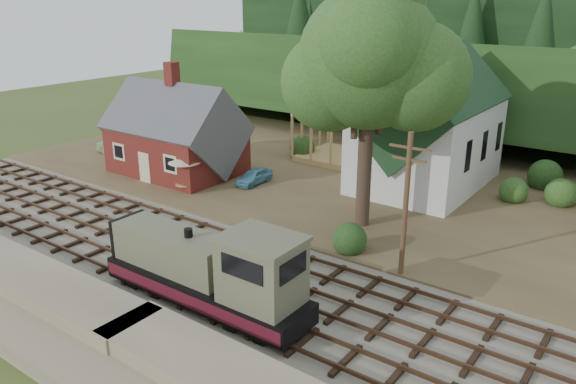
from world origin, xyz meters
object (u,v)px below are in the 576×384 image
Objects in this scene: car_blue at (254,176)px; locomotive at (211,272)px; car_green at (118,146)px; patio_set at (185,160)px.

locomotive is at bearing -58.54° from car_blue.
car_green is 13.38m from patio_set.
locomotive is 29.72m from car_green.
patio_set is (-13.05, 11.02, 0.64)m from locomotive.
car_green is at bearing 150.20° from locomotive.
locomotive is at bearing -138.57° from car_green.
car_green is at bearing 163.60° from patio_set.
car_blue is at bearing 122.89° from locomotive.
car_blue is 5.58m from patio_set.
car_green reaches higher than car_blue.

